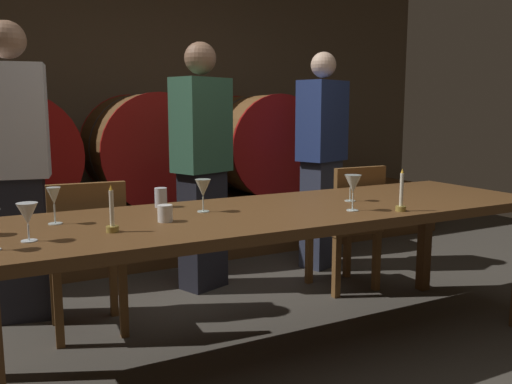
{
  "coord_description": "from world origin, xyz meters",
  "views": [
    {
      "loc": [
        -1.3,
        -2.1,
        1.26
      ],
      "look_at": [
        0.01,
        0.37,
        0.83
      ],
      "focal_mm": 37.7,
      "sensor_mm": 36.0,
      "label": 1
    }
  ],
  "objects_px": {
    "wine_barrel_right": "(257,145)",
    "cup_right": "(161,197)",
    "guest_center": "(202,165)",
    "guest_right": "(322,159)",
    "candle_right": "(401,199)",
    "wine_glass_far_right": "(351,182)",
    "guest_left": "(16,170)",
    "dining_table": "(284,220)",
    "wine_barrel_center": "(144,149)",
    "wine_glass_left": "(27,214)",
    "wine_glass_right": "(353,185)",
    "chair_left": "(87,251)",
    "cup_center": "(165,213)",
    "wine_barrel_left": "(11,153)",
    "wine_glass_center_left": "(54,197)",
    "chair_right": "(349,222)",
    "candle_left": "(112,219)",
    "wine_glass_center_right": "(203,189)"
  },
  "relations": [
    {
      "from": "cup_right",
      "to": "wine_glass_left",
      "type": "bearing_deg",
      "value": -145.38
    },
    {
      "from": "wine_barrel_right",
      "to": "dining_table",
      "type": "distance_m",
      "value": 2.36
    },
    {
      "from": "guest_right",
      "to": "guest_left",
      "type": "bearing_deg",
      "value": -17.98
    },
    {
      "from": "chair_left",
      "to": "wine_glass_left",
      "type": "distance_m",
      "value": 0.96
    },
    {
      "from": "guest_center",
      "to": "cup_center",
      "type": "height_order",
      "value": "guest_center"
    },
    {
      "from": "chair_right",
      "to": "candle_left",
      "type": "distance_m",
      "value": 1.98
    },
    {
      "from": "wine_barrel_right",
      "to": "cup_right",
      "type": "distance_m",
      "value": 2.36
    },
    {
      "from": "wine_glass_far_right",
      "to": "cup_center",
      "type": "height_order",
      "value": "wine_glass_far_right"
    },
    {
      "from": "guest_left",
      "to": "wine_glass_far_right",
      "type": "height_order",
      "value": "guest_left"
    },
    {
      "from": "chair_right",
      "to": "guest_right",
      "type": "distance_m",
      "value": 0.71
    },
    {
      "from": "candle_left",
      "to": "wine_glass_right",
      "type": "height_order",
      "value": "candle_left"
    },
    {
      "from": "wine_glass_far_right",
      "to": "candle_right",
      "type": "bearing_deg",
      "value": -83.17
    },
    {
      "from": "guest_center",
      "to": "cup_center",
      "type": "relative_size",
      "value": 22.57
    },
    {
      "from": "chair_right",
      "to": "guest_left",
      "type": "xyz_separation_m",
      "value": [
        -2.07,
        0.5,
        0.42
      ]
    },
    {
      "from": "chair_left",
      "to": "guest_right",
      "type": "height_order",
      "value": "guest_right"
    },
    {
      "from": "wine_barrel_center",
      "to": "wine_glass_center_left",
      "type": "bearing_deg",
      "value": -116.3
    },
    {
      "from": "wine_glass_center_left",
      "to": "wine_glass_right",
      "type": "xyz_separation_m",
      "value": [
        1.35,
        -0.36,
        0.01
      ]
    },
    {
      "from": "wine_barrel_center",
      "to": "dining_table",
      "type": "bearing_deg",
      "value": -87.38
    },
    {
      "from": "guest_left",
      "to": "dining_table",
      "type": "bearing_deg",
      "value": 146.76
    },
    {
      "from": "chair_left",
      "to": "candle_left",
      "type": "bearing_deg",
      "value": 91.35
    },
    {
      "from": "wine_barrel_right",
      "to": "chair_left",
      "type": "height_order",
      "value": "wine_barrel_right"
    },
    {
      "from": "guest_center",
      "to": "wine_glass_right",
      "type": "bearing_deg",
      "value": 78.81
    },
    {
      "from": "wine_glass_far_right",
      "to": "cup_right",
      "type": "relative_size",
      "value": 1.46
    },
    {
      "from": "candle_right",
      "to": "chair_left",
      "type": "bearing_deg",
      "value": 142.83
    },
    {
      "from": "chair_right",
      "to": "guest_center",
      "type": "relative_size",
      "value": 0.51
    },
    {
      "from": "guest_right",
      "to": "cup_right",
      "type": "bearing_deg",
      "value": 8.64
    },
    {
      "from": "wine_barrel_left",
      "to": "dining_table",
      "type": "distance_m",
      "value": 2.43
    },
    {
      "from": "guest_right",
      "to": "wine_glass_far_right",
      "type": "height_order",
      "value": "guest_right"
    },
    {
      "from": "wine_barrel_left",
      "to": "guest_right",
      "type": "relative_size",
      "value": 0.54
    },
    {
      "from": "guest_center",
      "to": "guest_right",
      "type": "distance_m",
      "value": 1.04
    },
    {
      "from": "wine_glass_center_left",
      "to": "cup_center",
      "type": "xyz_separation_m",
      "value": [
        0.44,
        -0.18,
        -0.08
      ]
    },
    {
      "from": "wine_barrel_right",
      "to": "wine_glass_left",
      "type": "bearing_deg",
      "value": -133.91
    },
    {
      "from": "chair_left",
      "to": "wine_glass_center_left",
      "type": "relative_size",
      "value": 5.42
    },
    {
      "from": "candle_left",
      "to": "wine_glass_far_right",
      "type": "relative_size",
      "value": 1.35
    },
    {
      "from": "wine_barrel_center",
      "to": "chair_right",
      "type": "bearing_deg",
      "value": -56.51
    },
    {
      "from": "chair_left",
      "to": "wine_glass_center_right",
      "type": "xyz_separation_m",
      "value": [
        0.46,
        -0.57,
        0.39
      ]
    },
    {
      "from": "wine_glass_left",
      "to": "cup_center",
      "type": "xyz_separation_m",
      "value": [
        0.57,
        0.1,
        -0.07
      ]
    },
    {
      "from": "wine_barrel_center",
      "to": "candle_right",
      "type": "distance_m",
      "value": 2.54
    },
    {
      "from": "chair_left",
      "to": "wine_barrel_right",
      "type": "bearing_deg",
      "value": -137.54
    },
    {
      "from": "candle_right",
      "to": "cup_right",
      "type": "bearing_deg",
      "value": 146.91
    },
    {
      "from": "wine_glass_center_right",
      "to": "wine_glass_far_right",
      "type": "relative_size",
      "value": 1.11
    },
    {
      "from": "candle_left",
      "to": "wine_glass_far_right",
      "type": "height_order",
      "value": "candle_left"
    },
    {
      "from": "candle_right",
      "to": "guest_center",
      "type": "bearing_deg",
      "value": 106.84
    },
    {
      "from": "candle_right",
      "to": "wine_glass_center_left",
      "type": "bearing_deg",
      "value": 162.86
    },
    {
      "from": "wine_barrel_center",
      "to": "cup_right",
      "type": "distance_m",
      "value": 1.87
    },
    {
      "from": "dining_table",
      "to": "wine_glass_right",
      "type": "bearing_deg",
      "value": -38.65
    },
    {
      "from": "guest_left",
      "to": "wine_glass_right",
      "type": "distance_m",
      "value": 1.96
    },
    {
      "from": "wine_glass_left",
      "to": "wine_glass_right",
      "type": "height_order",
      "value": "wine_glass_right"
    },
    {
      "from": "wine_glass_center_right",
      "to": "wine_glass_far_right",
      "type": "bearing_deg",
      "value": -6.08
    },
    {
      "from": "candle_right",
      "to": "wine_glass_right",
      "type": "distance_m",
      "value": 0.25
    }
  ]
}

